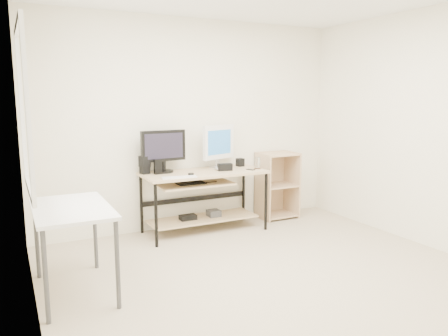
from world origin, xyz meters
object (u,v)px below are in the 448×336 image
object	(u,v)px
black_monitor	(163,148)
white_imac	(219,143)
desk	(202,189)
shelf_unit	(276,185)
side_table	(72,216)
audio_controller	(158,167)

from	to	relation	value
black_monitor	white_imac	bearing A→B (deg)	-4.00
desk	shelf_unit	xyz separation A→B (m)	(1.18, 0.16, -0.09)
side_table	shelf_unit	world-z (taller)	shelf_unit
side_table	white_imac	world-z (taller)	white_imac
side_table	audio_controller	xyz separation A→B (m)	(1.13, 1.14, 0.17)
desk	black_monitor	world-z (taller)	black_monitor
shelf_unit	white_imac	size ratio (longest dim) A/B	1.66
shelf_unit	white_imac	bearing A→B (deg)	179.22
side_table	white_imac	size ratio (longest dim) A/B	1.84
desk	side_table	size ratio (longest dim) A/B	1.50
desk	white_imac	distance (m)	0.63
shelf_unit	audio_controller	world-z (taller)	audio_controller
audio_controller	black_monitor	bearing A→B (deg)	39.05
white_imac	shelf_unit	bearing A→B (deg)	-20.35
desk	shelf_unit	distance (m)	1.19
desk	black_monitor	xyz separation A→B (m)	(-0.43, 0.17, 0.50)
black_monitor	white_imac	xyz separation A→B (m)	(0.73, 0.00, 0.03)
white_imac	audio_controller	world-z (taller)	white_imac
desk	shelf_unit	world-z (taller)	shelf_unit
desk	side_table	bearing A→B (deg)	-147.35
side_table	black_monitor	distance (m)	1.78
side_table	audio_controller	bearing A→B (deg)	45.30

